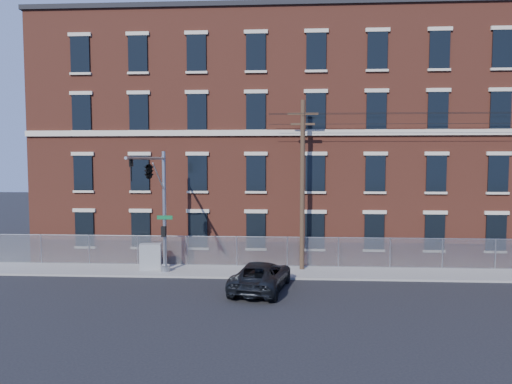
{
  "coord_description": "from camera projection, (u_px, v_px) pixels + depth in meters",
  "views": [
    {
      "loc": [
        0.82,
        -21.92,
        6.65
      ],
      "look_at": [
        -0.66,
        4.0,
        4.84
      ],
      "focal_mm": 32.65,
      "sensor_mm": 36.0,
      "label": 1
    }
  ],
  "objects": [
    {
      "name": "traffic_signal_mast",
      "position": [
        153.0,
        184.0,
        24.48
      ],
      "size": [
        0.9,
        6.75,
        7.0
      ],
      "color": "#9EA0A5",
      "rests_on": "ground"
    },
    {
      "name": "mill_building",
      "position": [
        431.0,
        140.0,
        34.96
      ],
      "size": [
        55.3,
        14.32,
        16.3
      ],
      "color": "brown",
      "rests_on": "ground"
    },
    {
      "name": "utility_cabinet",
      "position": [
        151.0,
        257.0,
        27.62
      ],
      "size": [
        1.32,
        0.8,
        1.54
      ],
      "primitive_type": "cube",
      "rotation": [
        0.0,
        0.0,
        0.16
      ],
      "color": "gray",
      "rests_on": "sidewalk"
    },
    {
      "name": "chain_link_fence",
      "position": [
        469.0,
        253.0,
        27.86
      ],
      "size": [
        59.06,
        0.06,
        1.85
      ],
      "color": "#A5A8AD",
      "rests_on": "ground"
    },
    {
      "name": "ground",
      "position": [
        265.0,
        298.0,
        22.34
      ],
      "size": [
        140.0,
        140.0,
        0.0
      ],
      "primitive_type": "plane",
      "color": "black",
      "rests_on": "ground"
    },
    {
      "name": "pickup_truck",
      "position": [
        261.0,
        276.0,
        23.72
      ],
      "size": [
        3.33,
        5.6,
        1.46
      ],
      "primitive_type": "imported",
      "rotation": [
        0.0,
        0.0,
        2.96
      ],
      "color": "black",
      "rests_on": "ground"
    },
    {
      "name": "utility_pole_near",
      "position": [
        302.0,
        182.0,
        27.43
      ],
      "size": [
        1.8,
        0.28,
        10.0
      ],
      "color": "#433121",
      "rests_on": "ground"
    },
    {
      "name": "sidewalk",
      "position": [
        477.0,
        275.0,
        26.63
      ],
      "size": [
        65.0,
        3.0,
        0.12
      ],
      "primitive_type": "cube",
      "color": "gray",
      "rests_on": "ground"
    }
  ]
}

